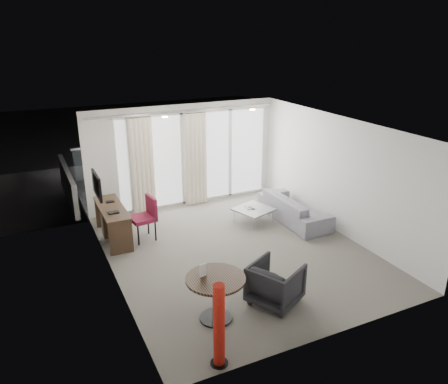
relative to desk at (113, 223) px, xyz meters
name	(u,v)px	position (x,y,z in m)	size (l,w,h in m)	color
floor	(236,251)	(2.17, -1.64, -0.38)	(5.00, 6.00, 0.00)	#646056
ceiling	(238,127)	(2.17, -1.64, 2.22)	(5.00, 6.00, 0.00)	white
wall_left	(109,213)	(-0.33, -1.64, 0.92)	(0.00, 6.00, 2.60)	silver
wall_right	(338,175)	(4.67, -1.64, 0.92)	(0.00, 6.00, 2.60)	silver
wall_front	(335,260)	(2.17, -4.64, 0.92)	(5.00, 0.00, 2.60)	silver
window_panel	(195,158)	(2.47, 1.34, 0.82)	(4.00, 0.02, 2.38)	white
window_frame	(195,158)	(2.47, 1.33, 0.82)	(4.10, 0.06, 2.44)	white
curtain_left	(142,166)	(1.02, 1.18, 0.82)	(0.60, 0.20, 2.38)	beige
curtain_right	(196,160)	(2.42, 1.18, 0.82)	(0.60, 0.20, 2.38)	beige
curtain_track	(185,111)	(2.17, 1.18, 2.07)	(4.80, 0.04, 0.04)	#B2B2B7
downlight_a	(165,117)	(1.27, -0.04, 2.21)	(0.12, 0.12, 0.02)	#FFE0B2
downlight_b	(253,110)	(3.37, -0.04, 2.21)	(0.12, 0.12, 0.02)	#FFE0B2
desk	(113,223)	(0.00, 0.00, 0.00)	(0.50, 1.60, 0.75)	#372619
tv	(97,185)	(-0.28, -0.19, 0.97)	(0.05, 0.80, 0.50)	black
desk_chair	(143,219)	(0.58, -0.29, 0.11)	(0.53, 0.49, 0.96)	maroon
round_table	(216,298)	(0.85, -3.53, 0.00)	(0.93, 0.93, 0.75)	black
menu_card	(203,278)	(0.69, -3.41, 0.34)	(0.12, 0.02, 0.21)	white
red_lamp	(219,326)	(0.47, -4.46, 0.25)	(0.25, 0.25, 1.25)	#9E170D
tub_armchair	(275,283)	(1.93, -3.54, -0.02)	(0.76, 0.79, 0.72)	black
coffee_table	(253,215)	(3.18, -0.54, -0.20)	(0.78, 0.78, 0.35)	gray
remote	(251,208)	(3.13, -0.52, -0.02)	(0.06, 0.18, 0.02)	black
magazine	(250,207)	(3.14, -0.43, -0.02)	(0.25, 0.31, 0.02)	gray
sofa	(294,208)	(4.12, -0.84, -0.07)	(2.09, 0.82, 0.61)	gray
terrace_slab	(177,186)	(2.47, 2.86, -0.44)	(5.60, 3.00, 0.12)	#4D4D50
rattan_chair_a	(188,173)	(2.67, 2.40, 0.06)	(0.59, 0.59, 0.87)	#4F3B22
rattan_chair_b	(231,162)	(4.33, 2.96, 0.06)	(0.59, 0.59, 0.86)	#4F3B22
rattan_table	(222,168)	(4.04, 3.03, -0.12)	(0.51, 0.51, 0.51)	#4F3B22
balustrade	(161,156)	(2.47, 4.31, 0.12)	(5.50, 0.06, 1.05)	#B2B2B7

